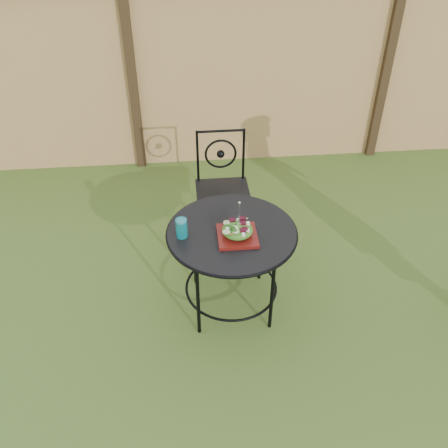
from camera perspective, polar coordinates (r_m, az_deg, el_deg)
ground at (r=4.06m, az=8.39°, el=-8.10°), size 60.00×60.00×0.00m
fence at (r=5.35m, az=4.22°, el=16.47°), size 8.00×0.12×1.90m
patio_table at (r=3.55m, az=0.87°, el=-2.54°), size 0.92×0.92×0.72m
patio_chair at (r=4.34m, az=-0.19°, el=4.52°), size 0.46×0.46×0.95m
salad_plate at (r=3.41m, az=1.53°, el=-1.37°), size 0.27×0.27×0.02m
salad at (r=3.37m, az=1.54°, el=-0.69°), size 0.21×0.21×0.08m
fork at (r=3.29m, az=1.75°, el=1.09°), size 0.01×0.01×0.18m
drinking_glass at (r=3.39m, az=-4.87°, el=-0.46°), size 0.08×0.08×0.14m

